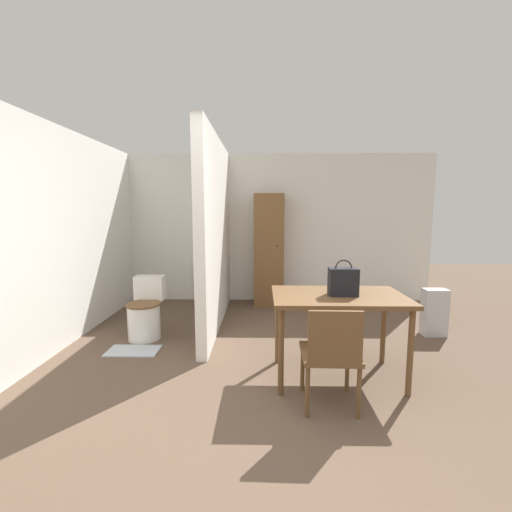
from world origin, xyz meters
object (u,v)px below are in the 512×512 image
object	(u,v)px
wooden_cabinet	(269,250)
handbag	(343,281)
dining_table	(338,304)
toilet	(145,313)
space_heater	(434,312)
wooden_chair	(331,352)

from	to	relation	value
wooden_cabinet	handbag	bearing A→B (deg)	-76.46
dining_table	wooden_cabinet	size ratio (longest dim) A/B	0.66
toilet	space_heater	size ratio (longest dim) A/B	1.24
wooden_chair	space_heater	size ratio (longest dim) A/B	1.42
wooden_chair	space_heater	bearing A→B (deg)	46.57
dining_table	handbag	bearing A→B (deg)	-37.52
wooden_chair	toilet	bearing A→B (deg)	143.73
toilet	wooden_cabinet	world-z (taller)	wooden_cabinet
handbag	space_heater	distance (m)	1.94
handbag	wooden_cabinet	world-z (taller)	wooden_cabinet
space_heater	toilet	bearing A→B (deg)	-178.10
dining_table	space_heater	xyz separation A→B (m)	(1.46, 1.12, -0.41)
wooden_chair	space_heater	distance (m)	2.31
wooden_cabinet	space_heater	bearing A→B (deg)	-34.97
handbag	wooden_chair	bearing A→B (deg)	-111.42
handbag	space_heater	xyz separation A→B (m)	(1.43, 1.15, -0.63)
dining_table	wooden_chair	bearing A→B (deg)	-107.36
toilet	handbag	distance (m)	2.48
wooden_chair	handbag	xyz separation A→B (m)	(0.19, 0.49, 0.46)
handbag	space_heater	size ratio (longest dim) A/B	0.55
wooden_cabinet	toilet	bearing A→B (deg)	-134.91
dining_table	space_heater	distance (m)	1.89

